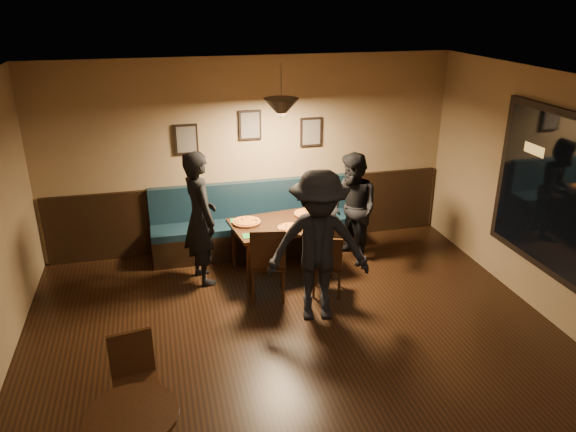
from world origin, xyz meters
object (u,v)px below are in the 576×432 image
Objects in this scene: dining_table at (282,247)px; diner_front at (318,247)px; soda_glass at (327,222)px; cafe_chair_far at (137,385)px; diner_right at (353,209)px; chair_near_left at (268,261)px; diner_left at (200,218)px; tabasco_bottle at (320,218)px; booth_bench at (256,220)px; chair_near_right at (327,263)px.

dining_table is 1.36m from diner_front.
cafe_chair_far is (-2.46, -2.32, -0.34)m from soda_glass.
chair_near_left is at bearing -80.79° from diner_right.
chair_near_left is 1.05m from diner_left.
chair_near_left reaches higher than cafe_chair_far.
diner_left reaches higher than tabasco_bottle.
diner_right reaches higher than dining_table.
dining_table is at bearing -135.85° from cafe_chair_far.
diner_right reaches higher than tabasco_bottle.
chair_near_right is (0.65, -1.41, -0.08)m from booth_bench.
diner_right is 12.38× the size of tabasco_bottle.
diner_right reaches higher than chair_near_left.
diner_right is 0.54m from tabasco_bottle.
booth_bench reaches higher than cafe_chair_far.
diner_left is 2.06× the size of cafe_chair_far.
chair_near_left is 1.16× the size of chair_near_right.
chair_near_right is at bearing -68.01° from dining_table.
dining_table is 1.21m from diner_left.
diner_front is at bearing -98.87° from chair_near_right.
diner_right is (1.03, 0.05, 0.44)m from dining_table.
chair_near_left is 0.76m from chair_near_right.
chair_near_right is 0.75m from tabasco_bottle.
soda_glass is at bearing -113.33° from diner_left.
booth_bench is 1.99m from diner_front.
diner_left is at bearing 171.61° from soda_glass.
chair_near_right is 0.75m from diner_front.
diner_left is 0.98× the size of diner_front.
diner_left is at bearing 177.20° from tabasco_bottle.
cafe_chair_far reaches higher than soda_glass.
dining_table is 0.71m from chair_near_left.
soda_glass is (0.42, 0.98, -0.13)m from diner_front.
chair_near_right is at bearing -54.75° from diner_right.
booth_bench is at bearing 135.28° from chair_near_right.
tabasco_bottle is at bearing -143.48° from cafe_chair_far.
cafe_chair_far is (-0.82, -2.56, -0.46)m from diner_left.
diner_left is at bearing 174.69° from chair_near_right.
diner_front is (0.37, -1.91, 0.41)m from booth_bench.
dining_table is 10.36× the size of tabasco_bottle.
diner_left reaches higher than soda_glass.
diner_right is 0.87× the size of diner_front.
cafe_chair_far is at bearing -118.65° from chair_near_left.
cafe_chair_far is (-2.93, -2.62, -0.36)m from diner_right.
diner_left is 1.73m from diner_front.
tabasco_bottle is (0.84, 0.53, 0.29)m from chair_near_left.
diner_right reaches higher than cafe_chair_far.
soda_glass is (0.56, -0.25, 0.42)m from dining_table.
booth_bench is at bearing 134.11° from tabasco_bottle.
booth_bench reaches higher than chair_near_right.
diner_front is 1.08m from soda_glass.
diner_front is (1.22, -1.22, 0.02)m from diner_left.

